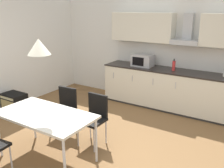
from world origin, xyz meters
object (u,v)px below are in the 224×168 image
object	(u,v)px
bottle_red	(174,66)
chair_far_left	(65,106)
chair_far_right	(95,114)
microwave	(143,60)
pendant_lamp	(39,47)
dining_table	(45,117)
guitar_amp	(15,103)

from	to	relation	value
bottle_red	chair_far_left	bearing A→B (deg)	-120.22
chair_far_left	chair_far_right	bearing A→B (deg)	0.02
microwave	chair_far_right	xyz separation A→B (m)	(0.18, -2.19, -0.53)
bottle_red	pendant_lamp	xyz separation A→B (m)	(-0.92, -2.95, 0.72)
dining_table	chair_far_right	distance (m)	0.87
microwave	guitar_amp	bearing A→B (deg)	-135.64
microwave	dining_table	bearing A→B (deg)	-93.00
dining_table	chair_far_left	distance (m)	0.87
chair_far_right	pendant_lamp	world-z (taller)	pendant_lamp
bottle_red	chair_far_right	distance (m)	2.30
pendant_lamp	chair_far_left	bearing A→B (deg)	113.49
microwave	dining_table	world-z (taller)	microwave
pendant_lamp	guitar_amp	bearing A→B (deg)	155.69
microwave	dining_table	xyz separation A→B (m)	(-0.16, -2.97, -0.35)
chair_far_right	pendant_lamp	distance (m)	1.49
chair_far_left	pendant_lamp	distance (m)	1.49
dining_table	guitar_amp	world-z (taller)	dining_table
pendant_lamp	dining_table	bearing A→B (deg)	0.00
microwave	guitar_amp	world-z (taller)	microwave
bottle_red	dining_table	world-z (taller)	bottle_red
guitar_amp	pendant_lamp	bearing A→B (deg)	-24.31
bottle_red	guitar_amp	bearing A→B (deg)	-144.52
bottle_red	microwave	bearing A→B (deg)	178.73
microwave	chair_far_left	size ratio (longest dim) A/B	0.55
chair_far_right	guitar_amp	size ratio (longest dim) A/B	1.67
chair_far_left	pendant_lamp	xyz separation A→B (m)	(0.34, -0.78, 1.22)
dining_table	chair_far_right	size ratio (longest dim) A/B	1.71
pendant_lamp	microwave	bearing A→B (deg)	87.00
dining_table	pendant_lamp	distance (m)	1.04
dining_table	chair_far_right	bearing A→B (deg)	66.84
dining_table	pendant_lamp	xyz separation A→B (m)	(-0.00, 0.00, 1.04)
bottle_red	guitar_amp	xyz separation A→B (m)	(-2.90, -2.06, -0.81)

